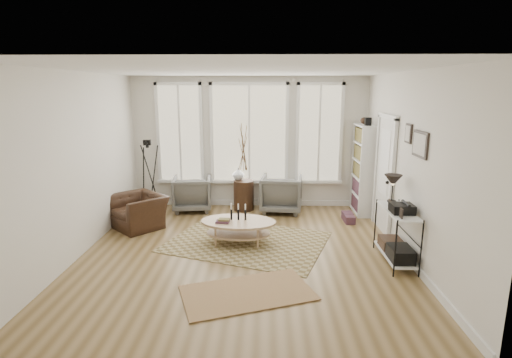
{
  "coord_description": "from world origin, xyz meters",
  "views": [
    {
      "loc": [
        0.36,
        -6.13,
        2.63
      ],
      "look_at": [
        0.2,
        0.6,
        1.1
      ],
      "focal_mm": 28.0,
      "sensor_mm": 36.0,
      "label": 1
    }
  ],
  "objects_px": {
    "coffee_table": "(238,226)",
    "accent_chair": "(138,211)",
    "bookcase": "(363,169)",
    "armchair_left": "(192,193)",
    "armchair_right": "(282,193)",
    "side_table": "(243,170)",
    "low_shelf": "(397,230)"
  },
  "relations": [
    {
      "from": "coffee_table",
      "to": "accent_chair",
      "type": "height_order",
      "value": "accent_chair"
    },
    {
      "from": "bookcase",
      "to": "armchair_left",
      "type": "bearing_deg",
      "value": 178.48
    },
    {
      "from": "armchair_left",
      "to": "accent_chair",
      "type": "bearing_deg",
      "value": 46.32
    },
    {
      "from": "bookcase",
      "to": "armchair_right",
      "type": "bearing_deg",
      "value": 178.6
    },
    {
      "from": "armchair_left",
      "to": "side_table",
      "type": "bearing_deg",
      "value": 175.06
    },
    {
      "from": "bookcase",
      "to": "low_shelf",
      "type": "xyz_separation_m",
      "value": [
        -0.06,
        -2.52,
        -0.44
      ]
    },
    {
      "from": "coffee_table",
      "to": "accent_chair",
      "type": "bearing_deg",
      "value": 158.09
    },
    {
      "from": "coffee_table",
      "to": "bookcase",
      "type": "bearing_deg",
      "value": 35.81
    },
    {
      "from": "armchair_left",
      "to": "bookcase",
      "type": "bearing_deg",
      "value": 171.53
    },
    {
      "from": "coffee_table",
      "to": "armchair_left",
      "type": "xyz_separation_m",
      "value": [
        -1.14,
        1.93,
        0.06
      ]
    },
    {
      "from": "bookcase",
      "to": "armchair_left",
      "type": "xyz_separation_m",
      "value": [
        -3.68,
        0.1,
        -0.58
      ]
    },
    {
      "from": "armchair_left",
      "to": "side_table",
      "type": "distance_m",
      "value": 1.24
    },
    {
      "from": "armchair_right",
      "to": "armchair_left",
      "type": "bearing_deg",
      "value": 5.45
    },
    {
      "from": "coffee_table",
      "to": "accent_chair",
      "type": "relative_size",
      "value": 1.39
    },
    {
      "from": "bookcase",
      "to": "side_table",
      "type": "relative_size",
      "value": 1.11
    },
    {
      "from": "armchair_left",
      "to": "armchair_right",
      "type": "distance_m",
      "value": 1.96
    },
    {
      "from": "coffee_table",
      "to": "armchair_right",
      "type": "relative_size",
      "value": 1.54
    },
    {
      "from": "armchair_left",
      "to": "armchair_right",
      "type": "height_order",
      "value": "armchair_right"
    },
    {
      "from": "armchair_left",
      "to": "accent_chair",
      "type": "height_order",
      "value": "armchair_left"
    },
    {
      "from": "low_shelf",
      "to": "coffee_table",
      "type": "xyz_separation_m",
      "value": [
        -2.49,
        0.68,
        -0.19
      ]
    },
    {
      "from": "coffee_table",
      "to": "side_table",
      "type": "relative_size",
      "value": 0.73
    },
    {
      "from": "bookcase",
      "to": "accent_chair",
      "type": "relative_size",
      "value": 2.12
    },
    {
      "from": "side_table",
      "to": "accent_chair",
      "type": "xyz_separation_m",
      "value": [
        -1.98,
        -1.18,
        -0.58
      ]
    },
    {
      "from": "bookcase",
      "to": "low_shelf",
      "type": "distance_m",
      "value": 2.56
    },
    {
      "from": "bookcase",
      "to": "accent_chair",
      "type": "xyz_separation_m",
      "value": [
        -4.53,
        -1.04,
        -0.64
      ]
    },
    {
      "from": "armchair_left",
      "to": "accent_chair",
      "type": "relative_size",
      "value": 0.86
    },
    {
      "from": "low_shelf",
      "to": "accent_chair",
      "type": "distance_m",
      "value": 4.72
    },
    {
      "from": "side_table",
      "to": "accent_chair",
      "type": "height_order",
      "value": "side_table"
    },
    {
      "from": "armchair_right",
      "to": "accent_chair",
      "type": "distance_m",
      "value": 3.01
    },
    {
      "from": "bookcase",
      "to": "armchair_right",
      "type": "distance_m",
      "value": 1.81
    },
    {
      "from": "bookcase",
      "to": "coffee_table",
      "type": "xyz_separation_m",
      "value": [
        -2.55,
        -1.84,
        -0.64
      ]
    },
    {
      "from": "armchair_right",
      "to": "accent_chair",
      "type": "bearing_deg",
      "value": 28.1
    }
  ]
}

